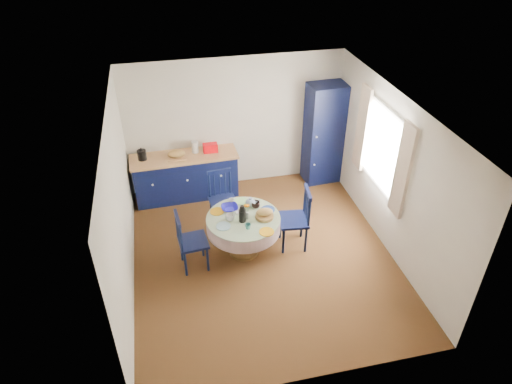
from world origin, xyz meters
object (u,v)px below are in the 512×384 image
(chair_right, at_px, (296,218))
(pantry_cabinet, at_px, (324,134))
(chair_far, at_px, (222,199))
(mug_c, at_px, (256,205))
(cobalt_bowl, at_px, (230,208))
(chair_left, at_px, (190,241))
(kitchen_counter, at_px, (186,175))
(mug_b, at_px, (248,226))
(mug_a, at_px, (230,217))
(dining_table, at_px, (244,224))
(mug_d, at_px, (231,201))

(chair_right, bearing_deg, pantry_cabinet, 157.07)
(chair_far, relative_size, mug_c, 7.24)
(chair_far, xyz_separation_m, chair_right, (1.05, -0.82, 0.03))
(chair_right, bearing_deg, cobalt_bowl, -96.33)
(chair_far, distance_m, cobalt_bowl, 0.62)
(chair_left, relative_size, cobalt_bowl, 3.77)
(kitchen_counter, distance_m, mug_b, 2.24)
(mug_b, bearing_deg, mug_a, 130.53)
(dining_table, relative_size, chair_left, 1.15)
(mug_a, bearing_deg, pantry_cabinet, 41.15)
(kitchen_counter, xyz_separation_m, cobalt_bowl, (0.56, -1.57, 0.27))
(mug_b, bearing_deg, mug_c, 65.34)
(chair_right, distance_m, mug_d, 1.06)
(chair_far, bearing_deg, chair_right, -44.00)
(kitchen_counter, xyz_separation_m, chair_right, (1.58, -1.81, 0.09))
(mug_d, bearing_deg, mug_b, -79.57)
(chair_left, relative_size, mug_a, 7.46)
(dining_table, distance_m, mug_a, 0.28)
(kitchen_counter, height_order, mug_c, kitchen_counter)
(chair_right, bearing_deg, mug_c, -102.24)
(mug_d, bearing_deg, chair_far, 101.42)
(chair_left, xyz_separation_m, cobalt_bowl, (0.67, 0.39, 0.22))
(chair_right, height_order, mug_d, chair_right)
(kitchen_counter, relative_size, pantry_cabinet, 0.99)
(mug_a, bearing_deg, chair_right, 1.03)
(chair_left, xyz_separation_m, mug_a, (0.63, 0.13, 0.24))
(mug_b, relative_size, mug_c, 0.67)
(mug_a, relative_size, mug_d, 1.41)
(chair_far, xyz_separation_m, mug_c, (0.44, -0.61, 0.24))
(pantry_cabinet, bearing_deg, mug_c, -139.98)
(chair_far, relative_size, mug_a, 7.52)
(chair_far, distance_m, mug_b, 1.15)
(chair_left, bearing_deg, kitchen_counter, -8.63)
(cobalt_bowl, bearing_deg, chair_left, -149.75)
(mug_c, bearing_deg, mug_d, 152.63)
(chair_right, relative_size, mug_c, 7.65)
(mug_b, height_order, cobalt_bowl, mug_b)
(chair_left, distance_m, mug_b, 0.89)
(mug_c, xyz_separation_m, cobalt_bowl, (-0.41, 0.03, -0.02))
(chair_left, bearing_deg, chair_far, -38.96)
(chair_right, distance_m, mug_c, 0.68)
(chair_left, xyz_separation_m, chair_right, (1.69, 0.15, 0.03))
(chair_far, xyz_separation_m, mug_b, (0.21, -1.10, 0.23))
(pantry_cabinet, relative_size, dining_table, 1.72)
(pantry_cabinet, xyz_separation_m, chair_right, (-1.08, -1.85, -0.45))
(pantry_cabinet, height_order, chair_right, pantry_cabinet)
(pantry_cabinet, height_order, mug_b, pantry_cabinet)
(mug_a, relative_size, mug_b, 1.43)
(kitchen_counter, bearing_deg, cobalt_bowl, -72.08)
(chair_far, bearing_deg, chair_left, -129.41)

